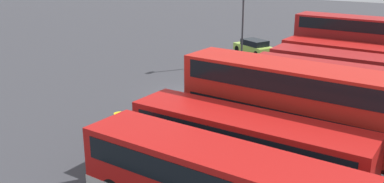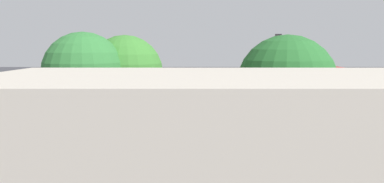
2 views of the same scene
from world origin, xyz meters
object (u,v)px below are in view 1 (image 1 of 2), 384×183
bus_double_decker_sixth (298,109)px  waste_bin_yellow (119,121)px  bus_single_deck_second (359,63)px  lamp_post_tall (243,12)px  bus_single_deck_fourth (334,86)px  bus_double_decker_near_end (357,43)px  bus_single_deck_seventh (246,145)px  bus_single_deck_far_end (215,183)px  bus_single_deck_third (350,73)px  car_hatchback_silver (254,47)px  bus_single_deck_fifth (304,100)px

bus_double_decker_sixth → waste_bin_yellow: 9.94m
bus_single_deck_second → lamp_post_tall: (-1.28, -10.34, 2.94)m
bus_single_deck_second → bus_single_deck_fourth: size_ratio=1.09×
bus_double_decker_near_end → bus_single_deck_seventh: bearing=-0.1°
bus_single_deck_fourth → waste_bin_yellow: bus_single_deck_fourth is taller
bus_single_deck_far_end → bus_single_deck_third: bearing=177.6°
bus_single_deck_seventh → car_hatchback_silver: bearing=-156.9°
car_hatchback_silver → waste_bin_yellow: size_ratio=4.74×
bus_single_deck_fourth → lamp_post_tall: size_ratio=1.39×
bus_single_deck_fifth → bus_double_decker_sixth: bearing=12.9°
bus_single_deck_second → bus_double_decker_sixth: (14.55, 0.06, 0.83)m
bus_single_deck_second → bus_single_deck_far_end: size_ratio=1.08×
bus_double_decker_near_end → bus_single_deck_fourth: 10.77m
lamp_post_tall → car_hatchback_silver: bearing=-171.3°
bus_single_deck_second → bus_single_deck_third: same height
bus_double_decker_near_end → lamp_post_tall: 9.86m
bus_single_deck_second → bus_single_deck_seventh: bearing=-3.4°
bus_single_deck_fifth → bus_double_decker_near_end: bearing=-179.3°
bus_single_deck_fifth → bus_single_deck_third: bearing=172.6°
bus_single_deck_third → bus_double_decker_sixth: size_ratio=0.95×
bus_single_deck_fourth → waste_bin_yellow: size_ratio=11.40×
bus_single_deck_seventh → bus_single_deck_fourth: bearing=174.9°
bus_single_deck_far_end → waste_bin_yellow: 10.24m
bus_double_decker_sixth → lamp_post_tall: size_ratio=1.51×
bus_single_deck_third → car_hatchback_silver: bus_single_deck_third is taller
bus_double_decker_sixth → waste_bin_yellow: bus_double_decker_sixth is taller
bus_single_deck_seventh → bus_double_decker_near_end: bearing=179.9°
car_hatchback_silver → bus_single_deck_third: bearing=51.5°
bus_single_deck_fifth → lamp_post_tall: lamp_post_tall is taller
bus_single_deck_far_end → car_hatchback_silver: 28.70m
bus_double_decker_near_end → bus_single_deck_third: bus_double_decker_near_end is taller
bus_single_deck_second → lamp_post_tall: 10.82m
bus_double_decker_near_end → bus_single_deck_second: size_ratio=0.87×
bus_double_decker_sixth → car_hatchback_silver: size_ratio=2.60×
bus_single_deck_fourth → lamp_post_tall: (-8.27, -10.24, 2.94)m
bus_single_deck_far_end → car_hatchback_silver: bus_single_deck_far_end is taller
bus_double_decker_near_end → bus_single_deck_fifth: (14.30, 0.16, -0.83)m
bus_single_deck_fifth → lamp_post_tall: 15.48m
bus_double_decker_sixth → lamp_post_tall: bearing=-146.7°
bus_single_deck_seventh → lamp_post_tall: lamp_post_tall is taller
car_hatchback_silver → bus_single_deck_fifth: bearing=32.4°
lamp_post_tall → waste_bin_yellow: bearing=2.7°
bus_double_decker_near_end → bus_single_deck_second: bus_double_decker_near_end is taller
bus_single_deck_fourth → bus_single_deck_seventh: bearing=-5.1°
bus_single_deck_seventh → bus_single_deck_second: bearing=176.6°
bus_double_decker_near_end → bus_single_deck_far_end: size_ratio=0.94×
bus_single_deck_second → bus_single_deck_fourth: 6.99m
bus_double_decker_near_end → bus_double_decker_sixth: same height
bus_double_decker_near_end → bus_single_deck_seventh: (21.58, -0.05, -0.83)m
bus_single_deck_fourth → bus_single_deck_fifth: (3.60, -0.76, -0.00)m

